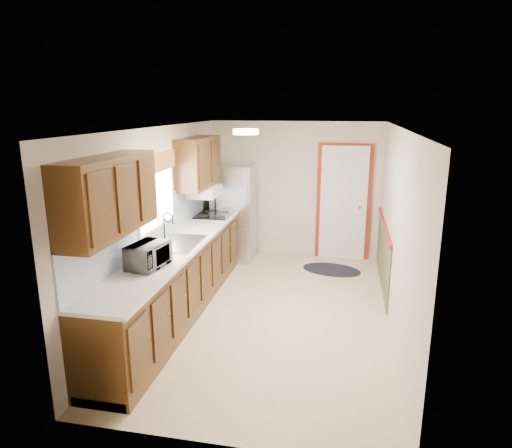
% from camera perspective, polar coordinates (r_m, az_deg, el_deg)
% --- Properties ---
extents(room_shell, '(3.20, 5.20, 2.52)m').
position_cam_1_polar(room_shell, '(5.75, 2.13, -0.09)').
color(room_shell, beige).
rests_on(room_shell, ground).
extents(kitchen_run, '(0.63, 4.00, 2.20)m').
position_cam_1_polar(kitchen_run, '(5.91, -10.29, -3.85)').
color(kitchen_run, '#3D240E').
rests_on(kitchen_run, ground).
extents(back_wall_trim, '(1.12, 2.30, 2.08)m').
position_cam_1_polar(back_wall_trim, '(7.91, 11.84, 1.35)').
color(back_wall_trim, maroon).
rests_on(back_wall_trim, ground).
extents(ceiling_fixture, '(0.30, 0.30, 0.06)m').
position_cam_1_polar(ceiling_fixture, '(5.43, -1.28, 11.46)').
color(ceiling_fixture, '#FFD88C').
rests_on(ceiling_fixture, room_shell).
extents(microwave, '(0.33, 0.52, 0.33)m').
position_cam_1_polar(microwave, '(5.11, -13.37, -3.53)').
color(microwave, white).
rests_on(microwave, kitchen_run).
extents(refrigerator, '(0.71, 0.71, 1.68)m').
position_cam_1_polar(refrigerator, '(7.99, -2.76, 1.43)').
color(refrigerator, '#B7B7BC').
rests_on(refrigerator, ground).
extents(rug, '(1.08, 0.82, 0.01)m').
position_cam_1_polar(rug, '(7.74, 9.42, -5.65)').
color(rug, black).
rests_on(rug, ground).
extents(cooktop, '(0.53, 0.64, 0.02)m').
position_cam_1_polar(cooktop, '(7.40, -5.26, 1.19)').
color(cooktop, black).
rests_on(cooktop, kitchen_run).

